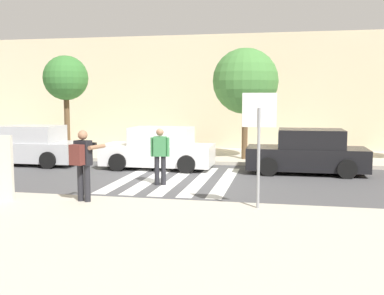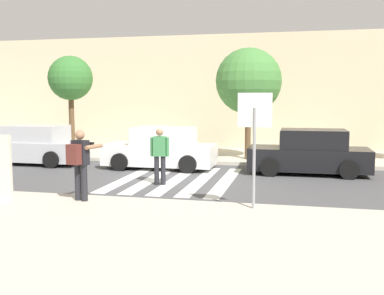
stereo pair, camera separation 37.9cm
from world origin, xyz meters
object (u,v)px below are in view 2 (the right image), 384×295
object	(u,v)px
parked_car_white	(161,149)
street_tree_west	(71,79)
photographer_with_backpack	(80,159)
pedestrian_crossing	(160,153)
stop_sign	(255,125)
street_tree_center	(249,81)
parked_car_silver	(35,146)
parked_car_black	(310,153)

from	to	relation	value
parked_car_white	street_tree_west	distance (m)	6.03
photographer_with_backpack	pedestrian_crossing	distance (m)	3.25
stop_sign	pedestrian_crossing	bearing A→B (deg)	137.03
street_tree_center	parked_car_silver	bearing A→B (deg)	-164.32
parked_car_silver	street_tree_west	world-z (taller)	street_tree_west
pedestrian_crossing	street_tree_west	distance (m)	8.26
parked_car_silver	parked_car_white	xyz separation A→B (m)	(5.28, 0.00, 0.00)
parked_car_silver	pedestrian_crossing	bearing A→B (deg)	-26.52
stop_sign	street_tree_west	size ratio (longest dim) A/B	0.60
stop_sign	photographer_with_backpack	xyz separation A→B (m)	(-4.17, -0.19, -0.87)
parked_car_black	street_tree_center	distance (m)	4.20
stop_sign	parked_car_black	world-z (taller)	stop_sign
parked_car_silver	parked_car_black	size ratio (longest dim) A/B	1.00
stop_sign	photographer_with_backpack	bearing A→B (deg)	-177.44
stop_sign	parked_car_black	size ratio (longest dim) A/B	0.63
pedestrian_crossing	parked_car_silver	world-z (taller)	pedestrian_crossing
street_tree_west	street_tree_center	world-z (taller)	street_tree_center
stop_sign	parked_car_white	size ratio (longest dim) A/B	0.63
parked_car_black	street_tree_west	bearing A→B (deg)	167.23
parked_car_white	parked_car_black	distance (m)	5.38
pedestrian_crossing	parked_car_silver	distance (m)	6.90
stop_sign	parked_car_black	distance (m)	6.26
photographer_with_backpack	parked_car_white	bearing A→B (deg)	88.22
pedestrian_crossing	parked_car_black	xyz separation A→B (m)	(4.49, 3.08, -0.25)
stop_sign	pedestrian_crossing	xyz separation A→B (m)	(-3.09, 2.88, -1.06)
photographer_with_backpack	parked_car_silver	xyz separation A→B (m)	(-5.09, 6.14, -0.44)
parked_car_silver	street_tree_center	bearing A→B (deg)	15.68
photographer_with_backpack	street_tree_center	world-z (taller)	street_tree_center
street_tree_west	photographer_with_backpack	bearing A→B (deg)	-61.17
photographer_with_backpack	parked_car_white	distance (m)	6.16
parked_car_white	street_tree_center	size ratio (longest dim) A/B	0.91
stop_sign	street_tree_center	distance (m)	8.43
stop_sign	street_tree_center	world-z (taller)	street_tree_center
parked_car_white	street_tree_west	world-z (taller)	street_tree_west
parked_car_black	street_tree_west	world-z (taller)	street_tree_west
photographer_with_backpack	parked_car_white	size ratio (longest dim) A/B	0.42
pedestrian_crossing	parked_car_silver	size ratio (longest dim) A/B	0.42
photographer_with_backpack	parked_car_silver	world-z (taller)	photographer_with_backpack
stop_sign	photographer_with_backpack	distance (m)	4.26
parked_car_silver	parked_car_white	bearing A→B (deg)	0.00
parked_car_silver	street_tree_center	distance (m)	8.97
parked_car_silver	photographer_with_backpack	bearing A→B (deg)	-50.35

